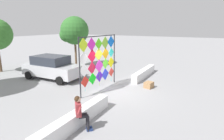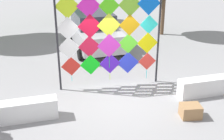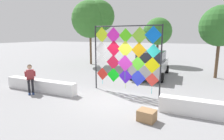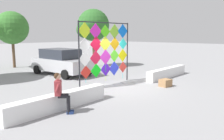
% 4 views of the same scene
% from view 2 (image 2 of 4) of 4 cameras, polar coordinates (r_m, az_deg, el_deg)
% --- Properties ---
extents(ground, '(120.00, 120.00, 0.00)m').
position_cam_2_polar(ground, '(9.81, 1.28, -5.94)').
color(ground, gray).
extents(kite_display_rack, '(3.60, 0.34, 3.42)m').
position_cam_2_polar(kite_display_rack, '(10.11, -0.61, 7.23)').
color(kite_display_rack, '#232328').
rests_on(kite_display_rack, ground).
extents(parked_car, '(2.29, 4.61, 1.77)m').
position_cam_2_polar(parked_car, '(14.68, -3.62, 7.84)').
color(parked_car, '#B7B7BC').
rests_on(parked_car, ground).
extents(cardboard_box_large, '(0.66, 0.58, 0.39)m').
position_cam_2_polar(cardboard_box_large, '(9.16, 14.96, -7.67)').
color(cardboard_box_large, '#9E754C').
rests_on(cardboard_box_large, ground).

